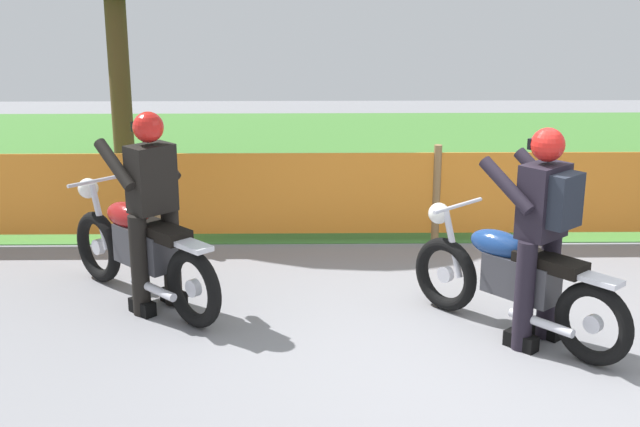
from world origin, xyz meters
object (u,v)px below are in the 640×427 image
at_px(motorcycle_trailing, 141,249).
at_px(rider_lead, 542,226).
at_px(rider_trailing, 152,204).
at_px(motorcycle_lead, 514,279).

bearing_deg(motorcycle_trailing, rider_lead, -149.41).
xyz_separation_m(motorcycle_trailing, rider_trailing, (0.14, -0.15, 0.44)).
height_order(rider_lead, rider_trailing, same).
height_order(motorcycle_lead, rider_trailing, rider_trailing).
relative_size(motorcycle_lead, rider_trailing, 0.93).
distance_m(motorcycle_lead, rider_trailing, 2.98).
xyz_separation_m(rider_lead, rider_trailing, (-3.04, 0.73, -0.03)).
xyz_separation_m(motorcycle_lead, rider_trailing, (-2.89, 0.57, 0.46)).
bearing_deg(rider_trailing, motorcycle_trailing, 0.57).
distance_m(motorcycle_trailing, rider_trailing, 0.48).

